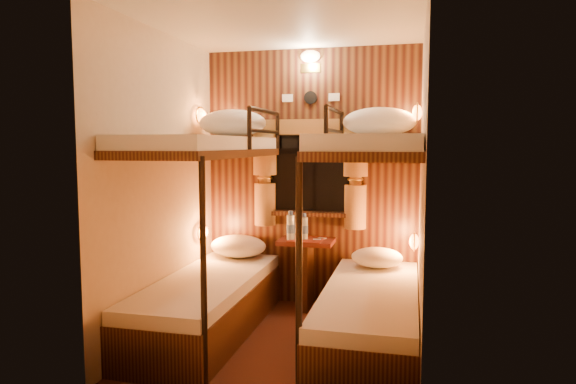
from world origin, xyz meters
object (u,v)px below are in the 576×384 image
(bunk_right, at_px, (371,274))
(table, at_px, (306,264))
(bottle_right, at_px, (304,228))
(bottle_left, at_px, (291,227))
(bunk_left, at_px, (208,264))

(bunk_right, relative_size, table, 2.90)
(bunk_right, distance_m, bottle_right, 1.04)
(bottle_left, xyz_separation_m, bottle_right, (0.12, 0.04, -0.01))
(bunk_left, relative_size, bunk_right, 1.00)
(bunk_right, xyz_separation_m, table, (-0.65, 0.78, -0.14))
(table, distance_m, bottle_left, 0.38)
(bottle_right, bearing_deg, bottle_left, -160.10)
(table, height_order, bottle_left, bottle_left)
(bunk_right, height_order, bottle_left, bunk_right)
(bunk_left, bearing_deg, bottle_left, 54.98)
(bunk_left, bearing_deg, table, 50.33)
(bunk_left, bearing_deg, bottle_right, 50.84)
(table, xyz_separation_m, bottle_left, (-0.14, -0.05, 0.35))
(bunk_right, bearing_deg, bottle_right, 130.83)
(bunk_right, xyz_separation_m, bottle_right, (-0.67, 0.77, 0.20))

